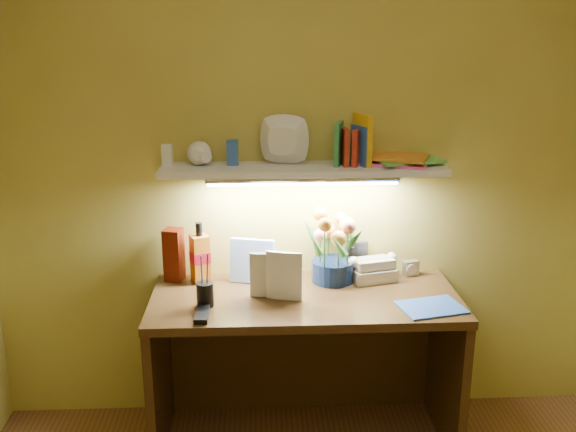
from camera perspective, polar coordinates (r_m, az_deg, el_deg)
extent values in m
cube|color=#33220E|center=(3.10, 1.48, -13.47)|extent=(1.40, 0.60, 0.75)
cube|color=#B3B2B7|center=(3.21, 10.85, -4.57)|extent=(0.08, 0.06, 0.08)
cube|color=#521204|center=(3.12, -10.11, -3.41)|extent=(0.10, 0.10, 0.26)
cylinder|color=black|center=(2.82, -7.41, -6.22)|extent=(0.09, 0.09, 0.18)
cube|color=black|center=(2.78, -7.60, -8.45)|extent=(0.06, 0.20, 0.02)
cube|color=#2F59B0|center=(2.88, 12.61, -7.92)|extent=(0.31, 0.25, 0.01)
imported|color=beige|center=(2.89, -3.42, -5.23)|extent=(0.16, 0.04, 0.21)
imported|color=silver|center=(2.87, -1.97, -5.21)|extent=(0.16, 0.06, 0.23)
cube|color=silver|center=(2.93, 1.37, 4.18)|extent=(1.30, 0.25, 0.03)
imported|color=silver|center=(2.92, -8.10, 5.13)|extent=(0.12, 0.12, 0.09)
imported|color=silver|center=(2.92, -7.27, 5.12)|extent=(0.12, 0.12, 0.08)
imported|color=silver|center=(2.92, -0.54, 4.98)|extent=(0.28, 0.28, 0.06)
cube|color=silver|center=(2.98, -10.68, 5.34)|extent=(0.05, 0.04, 0.10)
cube|color=#2F59B0|center=(2.95, -4.96, 5.64)|extent=(0.05, 0.04, 0.12)
cube|color=#9D2616|center=(2.95, 5.08, 6.14)|extent=(0.03, 0.12, 0.17)
cube|color=gold|center=(2.95, 6.62, 6.74)|extent=(0.07, 0.14, 0.23)
cube|color=#2955A6|center=(2.95, 6.49, 6.24)|extent=(0.08, 0.13, 0.18)
cube|color=#338A49|center=(2.95, 4.53, 6.44)|extent=(0.06, 0.13, 0.20)
cube|color=#9D2616|center=(2.95, 6.20, 6.10)|extent=(0.07, 0.12, 0.17)
cube|color=#F753A8|center=(3.03, 9.30, 4.77)|extent=(0.38, 0.33, 0.01)
cube|color=#5CBA53|center=(3.03, 10.50, 4.99)|extent=(0.34, 0.28, 0.01)
cube|color=orange|center=(3.01, 9.51, 5.22)|extent=(0.35, 0.31, 0.01)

